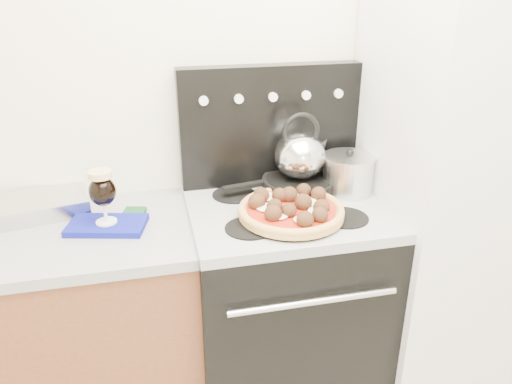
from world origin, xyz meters
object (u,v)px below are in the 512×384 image
object	(u,v)px
pizza_pan	(291,217)
stock_pot	(348,175)
skillet	(299,184)
beer_glass	(103,197)
pizza	(291,208)
stove_body	(284,307)
fridge	(451,186)
base_cabinet	(9,344)
tea_kettle	(300,152)
oven_mitt	(107,225)

from	to	relation	value
pizza_pan	stock_pot	world-z (taller)	stock_pot
pizza_pan	skillet	distance (m)	0.26
beer_glass	pizza_pan	xyz separation A→B (m)	(0.67, -0.11, -0.10)
beer_glass	pizza	xyz separation A→B (m)	(0.67, -0.11, -0.07)
stove_body	fridge	size ratio (longest dim) A/B	0.46
base_cabinet	tea_kettle	world-z (taller)	tea_kettle
pizza	beer_glass	bearing A→B (deg)	170.58
beer_glass	skillet	bearing A→B (deg)	9.39
fridge	oven_mitt	distance (m)	1.38
base_cabinet	fridge	bearing A→B (deg)	-1.59
beer_glass	pizza	size ratio (longest dim) A/B	0.53
stove_body	tea_kettle	world-z (taller)	tea_kettle
base_cabinet	pizza_pan	size ratio (longest dim) A/B	3.93
base_cabinet	pizza	world-z (taller)	pizza
fridge	pizza	size ratio (longest dim) A/B	4.86
fridge	tea_kettle	distance (m)	0.64
pizza_pan	fridge	bearing A→B (deg)	6.17
pizza_pan	skillet	size ratio (longest dim) A/B	1.20
beer_glass	pizza_pan	size ratio (longest dim) A/B	0.56
stock_pot	tea_kettle	bearing A→B (deg)	163.52
skillet	base_cabinet	bearing A→B (deg)	-174.68
fridge	stove_body	bearing A→B (deg)	177.95
pizza_pan	pizza	world-z (taller)	pizza
stove_body	pizza_pan	size ratio (longest dim) A/B	2.39
pizza_pan	pizza	bearing A→B (deg)	0.00
tea_kettle	stock_pot	bearing A→B (deg)	-32.14
base_cabinet	stock_pot	distance (m)	1.50
pizza_pan	beer_glass	bearing A→B (deg)	170.58
fridge	skillet	distance (m)	0.63
stove_body	pizza	distance (m)	0.53
pizza	pizza_pan	bearing A→B (deg)	180.00
pizza_pan	skillet	world-z (taller)	skillet
stove_body	fridge	xyz separation A→B (m)	(0.70, -0.03, 0.51)
stove_body	beer_glass	xyz separation A→B (m)	(-0.68, 0.01, 0.59)
base_cabinet	pizza	distance (m)	1.22
fridge	pizza	world-z (taller)	fridge
stock_pot	fridge	bearing A→B (deg)	-14.17
base_cabinet	tea_kettle	size ratio (longest dim) A/B	6.22
base_cabinet	beer_glass	xyz separation A→B (m)	(0.42, -0.02, 0.60)
oven_mitt	beer_glass	distance (m)	0.11
stove_body	pizza	size ratio (longest dim) A/B	2.25
skillet	stock_pot	distance (m)	0.21
oven_mitt	stock_pot	size ratio (longest dim) A/B	1.35
pizza	stock_pot	size ratio (longest dim) A/B	1.90
beer_glass	stock_pot	xyz separation A→B (m)	(0.97, 0.07, -0.03)
base_cabinet	oven_mitt	world-z (taller)	oven_mitt
beer_glass	stock_pot	world-z (taller)	beer_glass
pizza	skillet	xyz separation A→B (m)	(0.11, 0.24, -0.01)
oven_mitt	tea_kettle	size ratio (longest dim) A/B	1.18
stove_body	stock_pot	distance (m)	0.63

